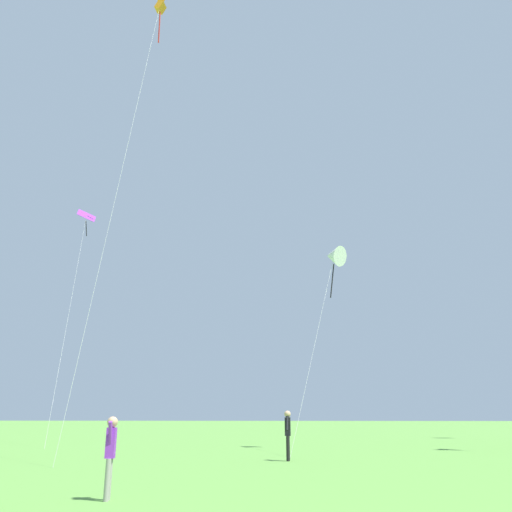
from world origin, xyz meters
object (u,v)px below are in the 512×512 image
at_px(kite_purple_streamer, 85,224).
at_px(person_near_tree, 288,430).
at_px(person_in_blue_jacket, 110,449).
at_px(kite_orange_box, 160,5).
at_px(kite_white_distant, 333,256).

relative_size(kite_purple_streamer, person_near_tree, 9.75).
distance_m(person_in_blue_jacket, person_near_tree, 10.18).
height_order(kite_purple_streamer, person_near_tree, kite_purple_streamer).
distance_m(kite_purple_streamer, person_near_tree, 26.67).
bearing_deg(kite_orange_box, person_near_tree, -24.49).
height_order(kite_orange_box, kite_white_distant, kite_orange_box).
distance_m(kite_purple_streamer, person_in_blue_jacket, 32.04).
xyz_separation_m(kite_purple_streamer, person_in_blue_jacket, (12.79, -25.46, -14.65)).
relative_size(kite_orange_box, person_near_tree, 14.17).
xyz_separation_m(kite_white_distant, person_near_tree, (-2.34, -7.21, -8.83)).
bearing_deg(kite_purple_streamer, person_in_blue_jacket, -63.32).
xyz_separation_m(kite_orange_box, kite_white_distant, (9.28, 4.05, -13.91)).
height_order(kite_white_distant, person_in_blue_jacket, kite_white_distant).
bearing_deg(kite_white_distant, kite_orange_box, -156.39).
xyz_separation_m(kite_purple_streamer, kite_white_distant, (18.22, -8.55, -5.70)).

